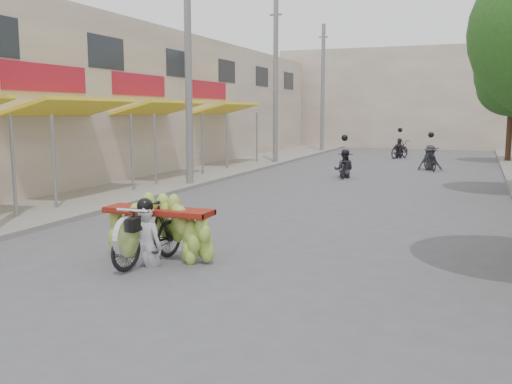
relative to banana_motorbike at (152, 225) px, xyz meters
name	(u,v)px	position (x,y,z in m)	size (l,w,h in m)	color
ground	(123,327)	(1.26, -2.76, -0.67)	(120.00, 120.00, 0.00)	#545459
sidewalk_left	(190,174)	(-5.74, 12.24, -0.61)	(4.00, 60.00, 0.12)	gray
shophouse_row_left	(71,102)	(-10.73, 11.22, 2.33)	(9.77, 40.00, 6.00)	#BFAD97
far_building	(422,99)	(1.26, 35.24, 2.83)	(20.00, 6.00, 7.00)	#BFAD97
utility_pole_mid	(188,70)	(-4.14, 9.24, 3.36)	(0.60, 0.24, 8.00)	slate
utility_pole_far	(276,82)	(-4.14, 18.24, 3.36)	(0.60, 0.24, 8.00)	slate
utility_pole_back	(323,89)	(-4.14, 27.24, 3.36)	(0.60, 0.24, 8.00)	slate
street_tree_far	(512,88)	(6.66, 23.24, 3.12)	(3.40, 3.40, 5.25)	#3A2719
banana_motorbike	(152,225)	(0.00, 0.00, 0.00)	(2.20, 1.93, 1.94)	black
bg_motorbike_a	(344,159)	(0.31, 13.82, 0.07)	(0.85, 1.71, 1.95)	black
bg_motorbike_b	(430,152)	(3.26, 17.96, 0.16)	(1.18, 1.94, 1.95)	black
bg_motorbike_c	(400,144)	(1.14, 24.10, 0.11)	(1.20, 1.88, 1.95)	black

